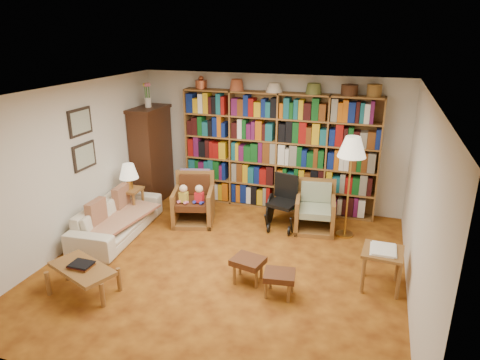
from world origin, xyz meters
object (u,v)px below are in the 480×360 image
at_px(wheelchair, 284,203).
at_px(footstool_a, 248,263).
at_px(coffee_table, 82,270).
at_px(side_table_lamp, 131,197).
at_px(armchair_sage, 316,211).
at_px(armchair_leather, 195,201).
at_px(footstool_b, 280,277).
at_px(side_table_papers, 383,256).
at_px(floor_lamp, 352,151).
at_px(sofa, 117,218).

distance_m(wheelchair, footstool_a, 1.89).
bearing_deg(coffee_table, footstool_a, 25.29).
distance_m(side_table_lamp, footstool_a, 2.90).
bearing_deg(wheelchair, coffee_table, -125.73).
bearing_deg(coffee_table, armchair_sage, 48.36).
bearing_deg(armchair_leather, footstool_b, -42.48).
relative_size(wheelchair, side_table_papers, 1.58).
bearing_deg(coffee_table, armchair_leather, 79.28).
height_order(armchair_leather, wheelchair, wheelchair).
xyz_separation_m(armchair_sage, footstool_a, (-0.61, -1.96, -0.03)).
height_order(armchair_leather, footstool_a, armchair_leather).
bearing_deg(floor_lamp, wheelchair, 176.74).
bearing_deg(sofa, floor_lamp, -77.16).
bearing_deg(wheelchair, sofa, -154.94).
distance_m(side_table_lamp, armchair_leather, 1.16).
bearing_deg(armchair_leather, armchair_sage, 9.83).
distance_m(floor_lamp, footstool_a, 2.45).
height_order(sofa, floor_lamp, floor_lamp).
bearing_deg(sofa, coffee_table, -166.04).
distance_m(wheelchair, footstool_b, 2.12).
xyz_separation_m(wheelchair, side_table_papers, (1.64, -1.47, 0.05)).
relative_size(floor_lamp, coffee_table, 1.67).
relative_size(wheelchair, floor_lamp, 0.54).
bearing_deg(armchair_leather, floor_lamp, 5.03).
bearing_deg(footstool_b, wheelchair, 101.11).
xyz_separation_m(armchair_sage, side_table_papers, (1.10, -1.54, 0.14)).
relative_size(side_table_lamp, footstool_b, 1.34).
bearing_deg(armchair_leather, sofa, -138.25).
xyz_separation_m(armchair_sage, footstool_b, (-0.13, -2.15, -0.04)).
height_order(sofa, wheelchair, wheelchair).
distance_m(armchair_sage, floor_lamp, 1.26).
bearing_deg(side_table_papers, side_table_lamp, 168.49).
relative_size(armchair_sage, side_table_papers, 1.43).
height_order(floor_lamp, footstool_b, floor_lamp).
height_order(sofa, side_table_papers, side_table_papers).
height_order(armchair_sage, side_table_papers, armchair_sage).
distance_m(armchair_sage, side_table_papers, 1.90).
xyz_separation_m(sofa, coffee_table, (0.54, -1.61, 0.05)).
bearing_deg(wheelchair, armchair_leather, -169.38).
height_order(armchair_sage, floor_lamp, floor_lamp).
relative_size(armchair_leather, side_table_papers, 1.56).
relative_size(wheelchair, footstool_a, 1.90).
xyz_separation_m(armchair_leather, footstool_b, (1.95, -1.79, -0.09)).
height_order(side_table_papers, coffee_table, side_table_papers).
relative_size(sofa, wheelchair, 2.15).
height_order(floor_lamp, side_table_papers, floor_lamp).
xyz_separation_m(floor_lamp, side_table_papers, (0.58, -1.41, -1.00)).
xyz_separation_m(side_table_lamp, side_table_papers, (4.30, -0.88, 0.04)).
bearing_deg(armchair_sage, floor_lamp, -14.33).
height_order(side_table_lamp, footstool_b, side_table_lamp).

